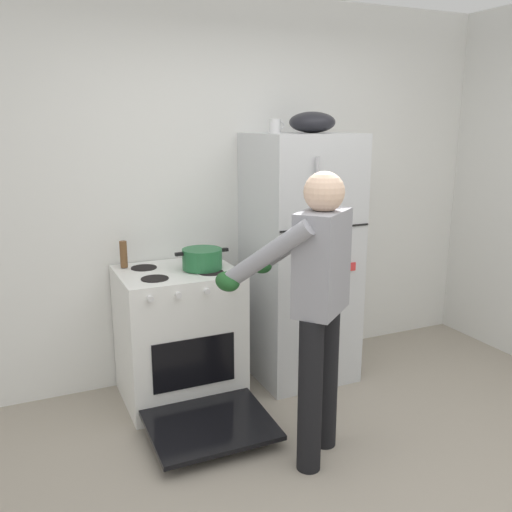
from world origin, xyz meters
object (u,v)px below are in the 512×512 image
object	(u,v)px
coffee_mug	(275,126)
refrigerator	(299,258)
person_cook	(314,292)
red_pot	(202,259)
pepper_mill	(124,254)
mixing_bowl	(312,122)
stove_range	(180,337)

from	to	relation	value
coffee_mug	refrigerator	bearing A→B (deg)	-15.83
person_cook	coffee_mug	distance (m)	1.35
red_pot	refrigerator	bearing A→B (deg)	3.78
pepper_mill	mixing_bowl	world-z (taller)	mixing_bowl
person_cook	pepper_mill	xyz separation A→B (m)	(-0.77, 1.17, 0.03)
pepper_mill	mixing_bowl	bearing A→B (deg)	-8.80
person_cook	coffee_mug	size ratio (longest dim) A/B	14.28
person_cook	mixing_bowl	world-z (taller)	mixing_bowl
stove_range	coffee_mug	distance (m)	1.56
pepper_mill	coffee_mug	bearing A→B (deg)	-8.25
red_pot	mixing_bowl	xyz separation A→B (m)	(0.83, 0.05, 0.87)
person_cook	pepper_mill	world-z (taller)	person_cook
person_cook	mixing_bowl	bearing A→B (deg)	61.49
stove_range	red_pot	distance (m)	0.55
stove_range	person_cook	distance (m)	1.18
refrigerator	red_pot	bearing A→B (deg)	-176.22
stove_range	red_pot	xyz separation A→B (m)	(0.16, -0.03, 0.53)
stove_range	coffee_mug	world-z (taller)	coffee_mug
mixing_bowl	coffee_mug	bearing A→B (deg)	169.01
stove_range	person_cook	world-z (taller)	person_cook
refrigerator	pepper_mill	size ratio (longest dim) A/B	10.02
red_pot	coffee_mug	size ratio (longest dim) A/B	3.22
red_pot	pepper_mill	world-z (taller)	pepper_mill
coffee_mug	mixing_bowl	xyz separation A→B (m)	(0.26, -0.05, 0.02)
stove_range	pepper_mill	distance (m)	0.66
person_cook	pepper_mill	distance (m)	1.40
person_cook	refrigerator	bearing A→B (deg)	65.27
red_pot	pepper_mill	distance (m)	0.52
red_pot	stove_range	bearing A→B (deg)	168.62
refrigerator	mixing_bowl	xyz separation A→B (m)	(0.08, 0.00, 0.95)
red_pot	pepper_mill	size ratio (longest dim) A/B	2.05
refrigerator	coffee_mug	world-z (taller)	coffee_mug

